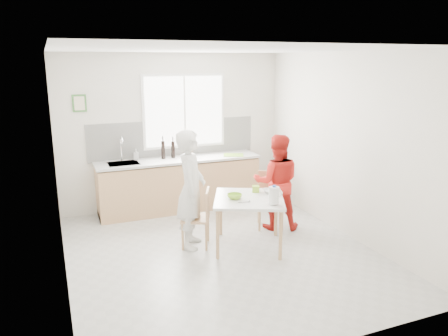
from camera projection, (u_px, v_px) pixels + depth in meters
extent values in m
plane|color=#B7B7B2|center=(221.00, 252.00, 6.01)|extent=(4.50, 4.50, 0.00)
plane|color=silver|center=(174.00, 131.00, 7.71)|extent=(4.00, 0.00, 4.00)
plane|color=silver|center=(319.00, 210.00, 3.66)|extent=(4.00, 0.00, 4.00)
plane|color=silver|center=(57.00, 171.00, 4.95)|extent=(0.00, 4.50, 4.50)
plane|color=silver|center=(347.00, 146.00, 6.41)|extent=(0.00, 4.50, 4.50)
plane|color=white|center=(220.00, 49.00, 5.36)|extent=(4.50, 4.50, 0.00)
cube|color=white|center=(184.00, 111.00, 7.68)|extent=(1.50, 0.03, 1.30)
cube|color=white|center=(185.00, 111.00, 7.66)|extent=(1.40, 0.02, 1.20)
cube|color=white|center=(185.00, 111.00, 7.66)|extent=(0.03, 0.03, 1.20)
cube|color=white|center=(174.00, 138.00, 7.73)|extent=(3.00, 0.02, 0.65)
cube|color=#407E39|center=(79.00, 103.00, 6.99)|extent=(0.22, 0.02, 0.28)
cube|color=beige|center=(79.00, 103.00, 6.98)|extent=(0.16, 0.01, 0.22)
cube|color=tan|center=(180.00, 186.00, 7.66)|extent=(2.80, 0.60, 0.86)
cube|color=#3F3326|center=(180.00, 206.00, 7.75)|extent=(2.80, 0.54, 0.10)
cube|color=silver|center=(179.00, 160.00, 7.54)|extent=(2.84, 0.64, 0.04)
cube|color=#A5A5AA|center=(124.00, 164.00, 7.20)|extent=(0.50, 0.40, 0.03)
cylinder|color=silver|center=(121.00, 151.00, 7.29)|extent=(0.02, 0.02, 0.36)
torus|color=silver|center=(121.00, 141.00, 7.19)|extent=(0.02, 0.18, 0.18)
cube|color=silver|center=(249.00, 199.00, 6.03)|extent=(1.25, 1.25, 0.04)
cylinder|color=tan|center=(218.00, 235.00, 5.74)|extent=(0.05, 0.05, 0.67)
cylinder|color=tan|center=(221.00, 214.00, 6.54)|extent=(0.05, 0.05, 0.67)
cylinder|color=tan|center=(281.00, 236.00, 5.70)|extent=(0.05, 0.05, 0.67)
cylinder|color=tan|center=(276.00, 215.00, 6.51)|extent=(0.05, 0.05, 0.67)
cube|color=tan|center=(195.00, 218.00, 6.14)|extent=(0.51, 0.51, 0.04)
cube|color=tan|center=(208.00, 204.00, 6.08)|extent=(0.18, 0.34, 0.40)
cylinder|color=tan|center=(186.00, 228.00, 6.35)|extent=(0.03, 0.03, 0.39)
cylinder|color=tan|center=(183.00, 237.00, 6.03)|extent=(0.03, 0.03, 0.39)
cylinder|color=tan|center=(208.00, 228.00, 6.34)|extent=(0.03, 0.03, 0.39)
cylinder|color=tan|center=(206.00, 237.00, 6.02)|extent=(0.03, 0.03, 0.39)
cube|color=tan|center=(271.00, 201.00, 6.81)|extent=(0.53, 0.53, 0.04)
cube|color=tan|center=(270.00, 184.00, 6.93)|extent=(0.36, 0.19, 0.42)
cylinder|color=tan|center=(260.00, 218.00, 6.71)|extent=(0.03, 0.03, 0.41)
cylinder|color=tan|center=(282.00, 219.00, 6.69)|extent=(0.03, 0.03, 0.41)
cylinder|color=tan|center=(259.00, 211.00, 7.04)|extent=(0.03, 0.03, 0.41)
cylinder|color=tan|center=(280.00, 211.00, 7.03)|extent=(0.03, 0.03, 0.41)
imported|color=white|center=(191.00, 190.00, 6.04)|extent=(0.61, 0.72, 1.66)
imported|color=red|center=(277.00, 182.00, 6.73)|extent=(0.89, 0.81, 1.49)
imported|color=#8AC22C|center=(235.00, 196.00, 5.98)|extent=(0.27, 0.27, 0.06)
imported|color=silver|center=(270.00, 191.00, 6.25)|extent=(0.26, 0.26, 0.05)
cylinder|color=white|center=(274.00, 195.00, 5.71)|extent=(0.14, 0.14, 0.22)
cylinder|color=blue|center=(274.00, 186.00, 5.68)|extent=(0.05, 0.05, 0.03)
torus|color=white|center=(279.00, 193.00, 5.73)|extent=(0.11, 0.06, 0.11)
cube|color=#93C52D|center=(256.00, 189.00, 6.29)|extent=(0.13, 0.13, 0.09)
cylinder|color=#A5A5AA|center=(243.00, 202.00, 5.82)|extent=(0.16, 0.02, 0.01)
cube|color=#79B72A|center=(234.00, 155.00, 7.79)|extent=(0.42, 0.37, 0.01)
cylinder|color=black|center=(163.00, 150.00, 7.49)|extent=(0.07, 0.07, 0.32)
cylinder|color=black|center=(173.00, 149.00, 7.55)|extent=(0.07, 0.07, 0.30)
cylinder|color=brown|center=(191.00, 153.00, 7.60)|extent=(0.06, 0.06, 0.16)
imported|color=#999999|center=(136.00, 154.00, 7.43)|extent=(0.10, 0.10, 0.19)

